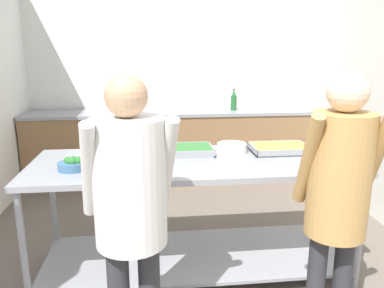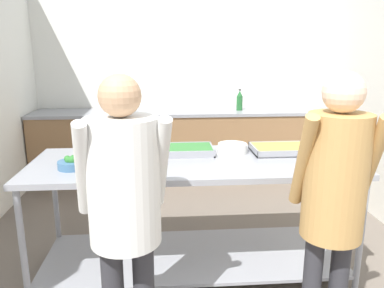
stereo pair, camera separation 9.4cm
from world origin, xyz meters
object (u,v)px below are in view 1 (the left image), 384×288
broccoli_bowl (73,164)px  guest_serving_right (338,186)px  serving_tray_roast (184,150)px  water_bottle (234,100)px  sauce_pan (121,165)px  guest_serving_left (130,196)px  serving_tray_vegetables (280,149)px  plate_stack (232,148)px

broccoli_bowl → guest_serving_right: bearing=-26.0°
serving_tray_roast → water_bottle: water_bottle is taller
sauce_pan → serving_tray_roast: sauce_pan is taller
broccoli_bowl → serving_tray_roast: broccoli_bowl is taller
guest_serving_left → guest_serving_right: bearing=-2.1°
serving_tray_roast → serving_tray_vegetables: size_ratio=1.01×
sauce_pan → water_bottle: 2.79m
broccoli_bowl → plate_stack: (1.17, 0.33, -0.00)m
broccoli_bowl → serving_tray_vegetables: 1.59m
sauce_pan → serving_tray_vegetables: size_ratio=0.87×
broccoli_bowl → guest_serving_left: bearing=-58.9°
serving_tray_vegetables → guest_serving_right: guest_serving_right is taller
broccoli_bowl → plate_stack: broccoli_bowl is taller
broccoli_bowl → plate_stack: bearing=15.7°
serving_tray_vegetables → water_bottle: water_bottle is taller
broccoli_bowl → guest_serving_left: guest_serving_left is taller
sauce_pan → plate_stack: bearing=26.7°
sauce_pan → serving_tray_roast: (0.46, 0.43, -0.02)m
broccoli_bowl → serving_tray_vegetables: bearing=10.8°
water_bottle → guest_serving_left: bearing=-111.8°
broccoli_bowl → guest_serving_right: (1.51, -0.74, 0.05)m
guest_serving_left → guest_serving_right: 1.09m
plate_stack → guest_serving_right: (0.34, -1.07, 0.05)m
sauce_pan → plate_stack: (0.84, 0.42, -0.01)m
serving_tray_vegetables → plate_stack: bearing=174.9°
sauce_pan → plate_stack: size_ratio=1.62×
serving_tray_roast → guest_serving_right: guest_serving_right is taller
serving_tray_roast → water_bottle: bearing=67.1°
serving_tray_roast → broccoli_bowl: bearing=-157.0°
sauce_pan → guest_serving_right: (1.18, -0.64, 0.04)m
plate_stack → sauce_pan: bearing=-153.3°
serving_tray_roast → plate_stack: plate_stack is taller
plate_stack → serving_tray_vegetables: bearing=-5.1°
broccoli_bowl → water_bottle: 2.88m
sauce_pan → guest_serving_left: 0.61m
serving_tray_vegetables → guest_serving_right: 1.04m
guest_serving_left → water_bottle: 3.30m
serving_tray_roast → water_bottle: size_ratio=1.64×
broccoli_bowl → serving_tray_roast: size_ratio=0.43×
sauce_pan → serving_tray_vegetables: bearing=17.6°
guest_serving_left → water_bottle: (1.22, 3.06, 0.08)m
guest_serving_left → water_bottle: size_ratio=5.69×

